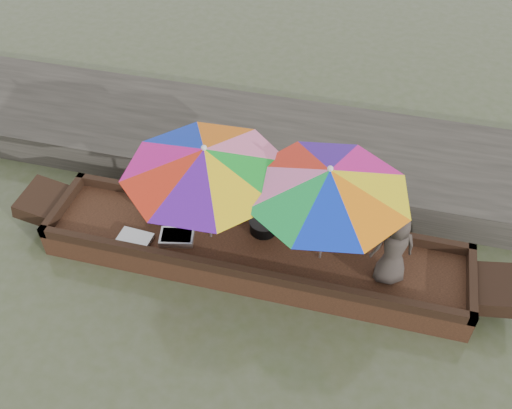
% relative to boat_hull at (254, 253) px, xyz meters
% --- Properties ---
extents(water, '(80.00, 80.00, 0.00)m').
position_rel_boat_hull_xyz_m(water, '(0.00, 0.00, -0.17)').
color(water, '#414C2B').
rests_on(water, ground).
extents(dock, '(22.00, 2.20, 0.50)m').
position_rel_boat_hull_xyz_m(dock, '(0.00, 2.20, 0.08)').
color(dock, '#2D2B26').
rests_on(dock, ground).
extents(boat_hull, '(5.67, 1.20, 0.35)m').
position_rel_boat_hull_xyz_m(boat_hull, '(0.00, 0.00, 0.00)').
color(boat_hull, black).
rests_on(boat_hull, water).
extents(cooking_pot, '(0.40, 0.40, 0.21)m').
position_rel_boat_hull_xyz_m(cooking_pot, '(-1.49, 0.31, 0.28)').
color(cooking_pot, black).
rests_on(cooking_pot, boat_hull).
extents(tray_crayfish, '(0.51, 0.40, 0.09)m').
position_rel_boat_hull_xyz_m(tray_crayfish, '(-1.02, -0.17, 0.22)').
color(tray_crayfish, silver).
rests_on(tray_crayfish, boat_hull).
extents(tray_scallop, '(0.47, 0.34, 0.06)m').
position_rel_boat_hull_xyz_m(tray_scallop, '(-1.57, -0.34, 0.21)').
color(tray_scallop, silver).
rests_on(tray_scallop, boat_hull).
extents(charcoal_grill, '(0.37, 0.37, 0.18)m').
position_rel_boat_hull_xyz_m(charcoal_grill, '(0.06, 0.28, 0.26)').
color(charcoal_grill, black).
rests_on(charcoal_grill, boat_hull).
extents(supply_bag, '(0.29, 0.24, 0.26)m').
position_rel_boat_hull_xyz_m(supply_bag, '(-1.15, 0.33, 0.30)').
color(supply_bag, silver).
rests_on(supply_bag, boat_hull).
extents(vendor, '(0.62, 0.50, 1.09)m').
position_rel_boat_hull_xyz_m(vendor, '(1.76, -0.11, 0.72)').
color(vendor, '#38312C').
rests_on(vendor, boat_hull).
extents(umbrella_bow, '(2.68, 2.68, 1.55)m').
position_rel_boat_hull_xyz_m(umbrella_bow, '(-0.60, 0.00, 0.95)').
color(umbrella_bow, green).
rests_on(umbrella_bow, boat_hull).
extents(umbrella_stern, '(2.40, 2.40, 1.55)m').
position_rel_boat_hull_xyz_m(umbrella_stern, '(0.89, 0.00, 0.95)').
color(umbrella_stern, yellow).
rests_on(umbrella_stern, boat_hull).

